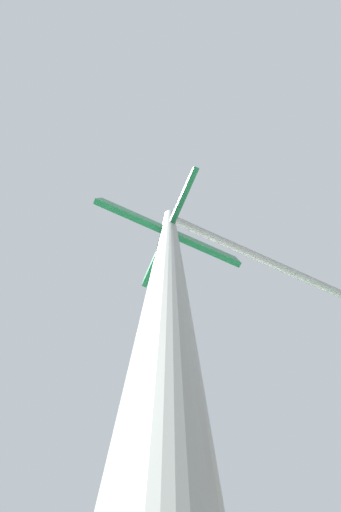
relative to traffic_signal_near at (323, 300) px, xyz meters
The scene contains 1 object.
traffic_signal_near is the anchor object (origin of this frame).
Camera 1 is at (-7.34, -6.81, 1.61)m, focal length 20.09 mm.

